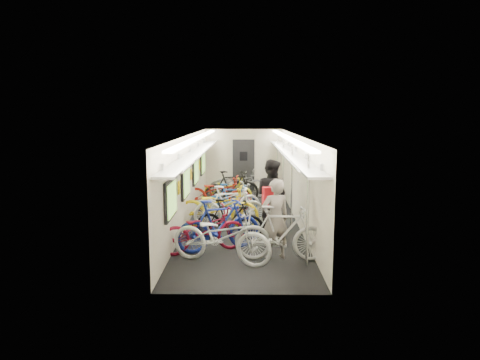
{
  "coord_description": "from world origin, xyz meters",
  "views": [
    {
      "loc": [
        0.06,
        -11.71,
        2.94
      ],
      "look_at": [
        -0.08,
        0.05,
        1.15
      ],
      "focal_mm": 32.0,
      "sensor_mm": 36.0,
      "label": 1
    }
  ],
  "objects_px": {
    "bicycle_1": "(219,225)",
    "backpack": "(269,196)",
    "passenger_near": "(275,219)",
    "passenger_mid": "(271,195)",
    "bicycle_0": "(221,236)"
  },
  "relations": [
    {
      "from": "passenger_mid",
      "to": "bicycle_0",
      "type": "bearing_deg",
      "value": 108.56
    },
    {
      "from": "bicycle_0",
      "to": "passenger_mid",
      "type": "bearing_deg",
      "value": -5.65
    },
    {
      "from": "backpack",
      "to": "bicycle_0",
      "type": "bearing_deg",
      "value": -170.38
    },
    {
      "from": "passenger_near",
      "to": "passenger_mid",
      "type": "xyz_separation_m",
      "value": [
        0.05,
        2.17,
        0.08
      ]
    },
    {
      "from": "bicycle_0",
      "to": "passenger_mid",
      "type": "height_order",
      "value": "passenger_mid"
    },
    {
      "from": "passenger_near",
      "to": "passenger_mid",
      "type": "bearing_deg",
      "value": -110.05
    },
    {
      "from": "passenger_near",
      "to": "passenger_mid",
      "type": "distance_m",
      "value": 2.17
    },
    {
      "from": "bicycle_1",
      "to": "passenger_mid",
      "type": "distance_m",
      "value": 2.12
    },
    {
      "from": "bicycle_1",
      "to": "passenger_near",
      "type": "xyz_separation_m",
      "value": [
        1.18,
        -0.49,
        0.26
      ]
    },
    {
      "from": "passenger_near",
      "to": "backpack",
      "type": "xyz_separation_m",
      "value": [
        -0.12,
        0.17,
        0.45
      ]
    },
    {
      "from": "passenger_mid",
      "to": "backpack",
      "type": "bearing_deg",
      "value": 128.33
    },
    {
      "from": "bicycle_1",
      "to": "passenger_near",
      "type": "bearing_deg",
      "value": -135.23
    },
    {
      "from": "bicycle_0",
      "to": "passenger_near",
      "type": "relative_size",
      "value": 1.26
    },
    {
      "from": "bicycle_1",
      "to": "passenger_mid",
      "type": "relative_size",
      "value": 1.04
    },
    {
      "from": "bicycle_1",
      "to": "backpack",
      "type": "height_order",
      "value": "backpack"
    }
  ]
}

